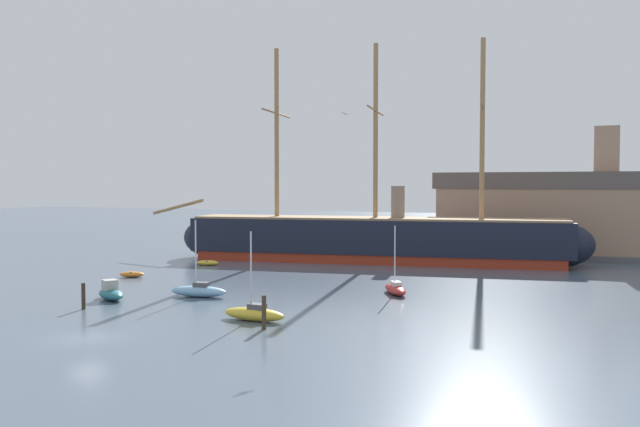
{
  "coord_description": "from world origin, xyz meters",
  "views": [
    {
      "loc": [
        31.02,
        -34.97,
        10.18
      ],
      "look_at": [
        2.99,
        32.95,
        6.96
      ],
      "focal_mm": 37.88,
      "sensor_mm": 36.0,
      "label": 1
    }
  ],
  "objects_px": {
    "motorboat_foreground_left": "(111,293)",
    "seagull_in_flight": "(347,114)",
    "tall_ship": "(375,239)",
    "dinghy_alongside_bow": "(207,263)",
    "dinghy_mid_left": "(132,274)",
    "mooring_piling_nearest": "(264,312)",
    "sailboat_foreground_right": "(254,313)",
    "sailboat_mid_right": "(395,289)",
    "sailboat_near_centre": "(199,291)",
    "dockside_warehouse_right": "(640,216)",
    "mooring_piling_left_pair": "(83,296)"
  },
  "relations": [
    {
      "from": "mooring_piling_left_pair",
      "to": "sailboat_foreground_right",
      "type": "bearing_deg",
      "value": 4.63
    },
    {
      "from": "dinghy_mid_left",
      "to": "seagull_in_flight",
      "type": "relative_size",
      "value": 2.39
    },
    {
      "from": "motorboat_foreground_left",
      "to": "tall_ship",
      "type": "bearing_deg",
      "value": 70.65
    },
    {
      "from": "sailboat_near_centre",
      "to": "dockside_warehouse_right",
      "type": "distance_m",
      "value": 61.93
    },
    {
      "from": "dinghy_alongside_bow",
      "to": "mooring_piling_nearest",
      "type": "bearing_deg",
      "value": -52.26
    },
    {
      "from": "tall_ship",
      "to": "sailboat_foreground_right",
      "type": "relative_size",
      "value": 8.81
    },
    {
      "from": "sailboat_near_centre",
      "to": "dinghy_alongside_bow",
      "type": "distance_m",
      "value": 23.84
    },
    {
      "from": "dinghy_mid_left",
      "to": "dinghy_alongside_bow",
      "type": "distance_m",
      "value": 12.51
    },
    {
      "from": "sailboat_near_centre",
      "to": "sailboat_mid_right",
      "type": "bearing_deg",
      "value": 27.09
    },
    {
      "from": "tall_ship",
      "to": "dinghy_alongside_bow",
      "type": "bearing_deg",
      "value": -148.01
    },
    {
      "from": "tall_ship",
      "to": "dockside_warehouse_right",
      "type": "xyz_separation_m",
      "value": [
        32.07,
        16.19,
        2.83
      ]
    },
    {
      "from": "sailboat_mid_right",
      "to": "dockside_warehouse_right",
      "type": "xyz_separation_m",
      "value": [
        22.46,
        40.09,
        5.38
      ]
    },
    {
      "from": "sailboat_near_centre",
      "to": "sailboat_foreground_right",
      "type": "bearing_deg",
      "value": -37.85
    },
    {
      "from": "dockside_warehouse_right",
      "to": "sailboat_mid_right",
      "type": "bearing_deg",
      "value": -119.26
    },
    {
      "from": "tall_ship",
      "to": "dockside_warehouse_right",
      "type": "distance_m",
      "value": 36.04
    },
    {
      "from": "seagull_in_flight",
      "to": "tall_ship",
      "type": "bearing_deg",
      "value": 103.28
    },
    {
      "from": "tall_ship",
      "to": "seagull_in_flight",
      "type": "bearing_deg",
      "value": -76.72
    },
    {
      "from": "dinghy_alongside_bow",
      "to": "seagull_in_flight",
      "type": "height_order",
      "value": "seagull_in_flight"
    },
    {
      "from": "sailboat_mid_right",
      "to": "mooring_piling_nearest",
      "type": "height_order",
      "value": "sailboat_mid_right"
    },
    {
      "from": "sailboat_foreground_right",
      "to": "sailboat_near_centre",
      "type": "bearing_deg",
      "value": 142.15
    },
    {
      "from": "dinghy_mid_left",
      "to": "motorboat_foreground_left",
      "type": "bearing_deg",
      "value": -59.04
    },
    {
      "from": "motorboat_foreground_left",
      "to": "dinghy_alongside_bow",
      "type": "height_order",
      "value": "motorboat_foreground_left"
    },
    {
      "from": "dockside_warehouse_right",
      "to": "seagull_in_flight",
      "type": "distance_m",
      "value": 53.72
    },
    {
      "from": "mooring_piling_nearest",
      "to": "seagull_in_flight",
      "type": "distance_m",
      "value": 18.94
    },
    {
      "from": "dinghy_alongside_bow",
      "to": "mooring_piling_left_pair",
      "type": "relative_size",
      "value": 1.42
    },
    {
      "from": "sailboat_foreground_right",
      "to": "dinghy_mid_left",
      "type": "xyz_separation_m",
      "value": [
        -23.45,
        15.72,
        -0.24
      ]
    },
    {
      "from": "sailboat_mid_right",
      "to": "mooring_piling_nearest",
      "type": "relative_size",
      "value": 2.64
    },
    {
      "from": "motorboat_foreground_left",
      "to": "seagull_in_flight",
      "type": "bearing_deg",
      "value": 16.71
    },
    {
      "from": "tall_ship",
      "to": "sailboat_near_centre",
      "type": "xyz_separation_m",
      "value": [
        -6.37,
        -32.07,
        -2.5
      ]
    },
    {
      "from": "sailboat_mid_right",
      "to": "mooring_piling_left_pair",
      "type": "xyz_separation_m",
      "value": [
        -21.4,
        -16.85,
        0.54
      ]
    },
    {
      "from": "sailboat_mid_right",
      "to": "mooring_piling_left_pair",
      "type": "distance_m",
      "value": 27.24
    },
    {
      "from": "sailboat_foreground_right",
      "to": "dockside_warehouse_right",
      "type": "relative_size",
      "value": 0.11
    },
    {
      "from": "sailboat_near_centre",
      "to": "sailboat_mid_right",
      "type": "relative_size",
      "value": 1.1
    },
    {
      "from": "motorboat_foreground_left",
      "to": "sailboat_foreground_right",
      "type": "height_order",
      "value": "sailboat_foreground_right"
    },
    {
      "from": "tall_ship",
      "to": "dinghy_alongside_bow",
      "type": "xyz_separation_m",
      "value": [
        -18.32,
        -11.44,
        -2.75
      ]
    },
    {
      "from": "sailboat_near_centre",
      "to": "dinghy_alongside_bow",
      "type": "height_order",
      "value": "sailboat_near_centre"
    },
    {
      "from": "motorboat_foreground_left",
      "to": "sailboat_near_centre",
      "type": "relative_size",
      "value": 0.64
    },
    {
      "from": "sailboat_mid_right",
      "to": "motorboat_foreground_left",
      "type": "bearing_deg",
      "value": -151.02
    },
    {
      "from": "sailboat_mid_right",
      "to": "dinghy_alongside_bow",
      "type": "xyz_separation_m",
      "value": [
        -27.93,
        12.46,
        -0.2
      ]
    },
    {
      "from": "sailboat_foreground_right",
      "to": "dinghy_alongside_bow",
      "type": "height_order",
      "value": "sailboat_foreground_right"
    },
    {
      "from": "motorboat_foreground_left",
      "to": "mooring_piling_nearest",
      "type": "relative_size",
      "value": 1.84
    },
    {
      "from": "sailboat_mid_right",
      "to": "sailboat_foreground_right",
      "type": "bearing_deg",
      "value": -112.21
    },
    {
      "from": "dockside_warehouse_right",
      "to": "mooring_piling_left_pair",
      "type": "bearing_deg",
      "value": -127.61
    },
    {
      "from": "sailboat_near_centre",
      "to": "mooring_piling_left_pair",
      "type": "height_order",
      "value": "sailboat_near_centre"
    },
    {
      "from": "dinghy_alongside_bow",
      "to": "mooring_piling_nearest",
      "type": "xyz_separation_m",
      "value": [
        23.56,
        -30.43,
        0.86
      ]
    },
    {
      "from": "dinghy_alongside_bow",
      "to": "mooring_piling_nearest",
      "type": "height_order",
      "value": "mooring_piling_nearest"
    },
    {
      "from": "dinghy_alongside_bow",
      "to": "dockside_warehouse_right",
      "type": "height_order",
      "value": "dockside_warehouse_right"
    },
    {
      "from": "sailboat_near_centre",
      "to": "dinghy_mid_left",
      "type": "xyz_separation_m",
      "value": [
        -13.85,
        8.26,
        -0.27
      ]
    },
    {
      "from": "sailboat_foreground_right",
      "to": "dinghy_mid_left",
      "type": "bearing_deg",
      "value": 146.16
    },
    {
      "from": "dinghy_mid_left",
      "to": "mooring_piling_nearest",
      "type": "distance_m",
      "value": 31.23
    }
  ]
}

